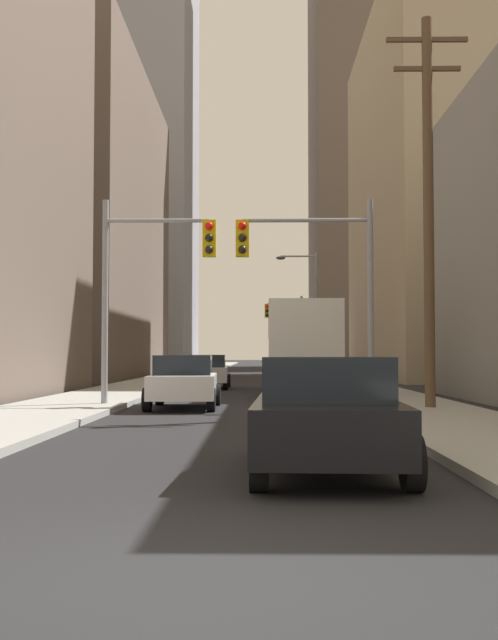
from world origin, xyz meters
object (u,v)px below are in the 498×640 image
at_px(sedan_black, 326,415).
at_px(traffic_signal_near_right, 311,267).
at_px(traffic_signal_far_right, 286,322).
at_px(city_bus, 304,345).
at_px(sedan_white, 184,381).
at_px(traffic_signal_near_left, 153,268).
at_px(sedan_silver, 208,371).

distance_m(sedan_black, traffic_signal_near_right, 12.72).
relative_size(traffic_signal_near_right, traffic_signal_far_right, 1.00).
xyz_separation_m(city_bus, sedan_white, (-3.93, -9.15, -1.16)).
bearing_deg(traffic_signal_near_left, traffic_signal_near_right, 0.01).
bearing_deg(traffic_signal_near_left, city_bus, 62.25).
distance_m(city_bus, sedan_white, 10.03).
relative_size(sedan_silver, traffic_signal_near_right, 0.71).
distance_m(city_bus, sedan_silver, 5.76).
bearing_deg(traffic_signal_far_right, traffic_signal_near_left, -97.53).
bearing_deg(traffic_signal_near_left, traffic_signal_far_right, 82.47).
bearing_deg(traffic_signal_near_left, sedan_white, 2.12).
height_order(city_bus, sedan_silver, city_bus).
height_order(city_bus, traffic_signal_near_left, traffic_signal_near_left).
relative_size(sedan_black, sedan_silver, 1.00).
height_order(traffic_signal_near_left, traffic_signal_near_right, same).
bearing_deg(traffic_signal_near_right, sedan_white, 179.48).
bearing_deg(sedan_black, sedan_white, 103.88).
bearing_deg(traffic_signal_near_right, traffic_signal_far_right, 89.29).
distance_m(sedan_white, traffic_signal_far_right, 38.37).
bearing_deg(city_bus, sedan_black, -92.38).
relative_size(city_bus, sedan_black, 2.72).
distance_m(sedan_black, sedan_white, 12.68).
bearing_deg(traffic_signal_far_right, traffic_signal_near_right, -90.71).
height_order(traffic_signal_near_right, traffic_signal_far_right, same).
height_order(sedan_silver, traffic_signal_near_right, traffic_signal_near_right).
bearing_deg(sedan_black, sedan_silver, 97.28).
xyz_separation_m(sedan_black, sedan_white, (-3.04, 12.31, 0.00)).
bearing_deg(sedan_silver, traffic_signal_far_right, 80.20).
distance_m(sedan_black, sedan_silver, 25.52).
distance_m(sedan_white, sedan_silver, 13.00).
bearing_deg(traffic_signal_far_right, sedan_white, -96.20).
relative_size(sedan_black, traffic_signal_near_left, 0.71).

